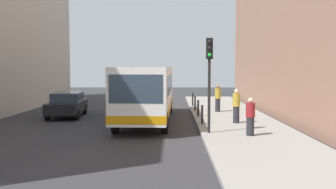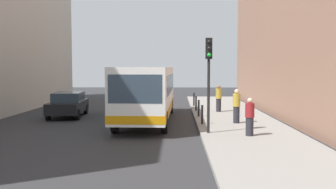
{
  "view_description": "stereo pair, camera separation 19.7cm",
  "coord_description": "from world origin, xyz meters",
  "px_view_note": "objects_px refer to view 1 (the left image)",
  "views": [
    {
      "loc": [
        1.98,
        -18.25,
        3.01
      ],
      "look_at": [
        1.74,
        1.46,
        1.63
      ],
      "focal_mm": 42.25,
      "sensor_mm": 36.0,
      "label": 1
    },
    {
      "loc": [
        2.17,
        -18.25,
        3.01
      ],
      "look_at": [
        1.74,
        1.46,
        1.63
      ],
      "focal_mm": 42.25,
      "sensor_mm": 36.0,
      "label": 2
    }
  ],
  "objects_px": {
    "pedestrian_mid_sidewalk": "(236,106)",
    "bollard_near": "(202,115)",
    "bollard_mid": "(198,108)",
    "pedestrian_near_signal": "(250,117)",
    "bus": "(147,90)",
    "pedestrian_far_sidewalk": "(218,98)",
    "traffic_light": "(209,67)",
    "bollard_far": "(195,103)",
    "bollard_farthest": "(193,99)",
    "car_beside_bus": "(67,104)"
  },
  "relations": [
    {
      "from": "bollard_far",
      "to": "pedestrian_far_sidewalk",
      "type": "distance_m",
      "value": 1.62
    },
    {
      "from": "car_beside_bus",
      "to": "pedestrian_near_signal",
      "type": "xyz_separation_m",
      "value": [
        9.59,
        -7.28,
        0.15
      ]
    },
    {
      "from": "bollard_near",
      "to": "pedestrian_near_signal",
      "type": "relative_size",
      "value": 0.6
    },
    {
      "from": "car_beside_bus",
      "to": "bollard_far",
      "type": "distance_m",
      "value": 8.17
    },
    {
      "from": "bollard_mid",
      "to": "pedestrian_mid_sidewalk",
      "type": "bearing_deg",
      "value": -56.85
    },
    {
      "from": "bus",
      "to": "pedestrian_near_signal",
      "type": "bearing_deg",
      "value": 131.46
    },
    {
      "from": "car_beside_bus",
      "to": "pedestrian_far_sidewalk",
      "type": "bearing_deg",
      "value": -173.98
    },
    {
      "from": "bollard_farthest",
      "to": "bollard_far",
      "type": "bearing_deg",
      "value": -90.0
    },
    {
      "from": "bollard_mid",
      "to": "pedestrian_near_signal",
      "type": "relative_size",
      "value": 0.6
    },
    {
      "from": "bollard_far",
      "to": "pedestrian_near_signal",
      "type": "distance_m",
      "value": 9.77
    },
    {
      "from": "pedestrian_mid_sidewalk",
      "to": "bollard_mid",
      "type": "bearing_deg",
      "value": 125.41
    },
    {
      "from": "traffic_light",
      "to": "bus",
      "type": "bearing_deg",
      "value": 121.98
    },
    {
      "from": "bollard_near",
      "to": "bollard_mid",
      "type": "relative_size",
      "value": 1.0
    },
    {
      "from": "traffic_light",
      "to": "bollard_far",
      "type": "xyz_separation_m",
      "value": [
        -0.1,
        8.9,
        -2.38
      ]
    },
    {
      "from": "bollard_near",
      "to": "bollard_mid",
      "type": "xyz_separation_m",
      "value": [
        0.0,
        3.14,
        0.0
      ]
    },
    {
      "from": "bollard_farthest",
      "to": "pedestrian_mid_sidewalk",
      "type": "relative_size",
      "value": 0.55
    },
    {
      "from": "bollard_mid",
      "to": "pedestrian_mid_sidewalk",
      "type": "distance_m",
      "value": 3.27
    },
    {
      "from": "bus",
      "to": "car_beside_bus",
      "type": "height_order",
      "value": "bus"
    },
    {
      "from": "bollard_near",
      "to": "pedestrian_mid_sidewalk",
      "type": "relative_size",
      "value": 0.55
    },
    {
      "from": "bollard_near",
      "to": "pedestrian_mid_sidewalk",
      "type": "height_order",
      "value": "pedestrian_mid_sidewalk"
    },
    {
      "from": "pedestrian_mid_sidewalk",
      "to": "pedestrian_far_sidewalk",
      "type": "bearing_deg",
      "value": 96.25
    },
    {
      "from": "bollard_mid",
      "to": "car_beside_bus",
      "type": "bearing_deg",
      "value": 174.11
    },
    {
      "from": "bollard_near",
      "to": "pedestrian_near_signal",
      "type": "height_order",
      "value": "pedestrian_near_signal"
    },
    {
      "from": "bollard_far",
      "to": "pedestrian_near_signal",
      "type": "bearing_deg",
      "value": -79.65
    },
    {
      "from": "traffic_light",
      "to": "bollard_mid",
      "type": "relative_size",
      "value": 4.32
    },
    {
      "from": "bus",
      "to": "pedestrian_far_sidewalk",
      "type": "relative_size",
      "value": 6.48
    },
    {
      "from": "car_beside_bus",
      "to": "pedestrian_near_signal",
      "type": "bearing_deg",
      "value": 138.76
    },
    {
      "from": "bollard_far",
      "to": "bollard_farthest",
      "type": "xyz_separation_m",
      "value": [
        0.0,
        3.14,
        0.0
      ]
    },
    {
      "from": "bus",
      "to": "bollard_mid",
      "type": "distance_m",
      "value": 3.24
    },
    {
      "from": "pedestrian_near_signal",
      "to": "pedestrian_far_sidewalk",
      "type": "distance_m",
      "value": 8.92
    },
    {
      "from": "bus",
      "to": "pedestrian_far_sidewalk",
      "type": "distance_m",
      "value": 5.55
    },
    {
      "from": "bollard_mid",
      "to": "bollard_farthest",
      "type": "bearing_deg",
      "value": 90.0
    },
    {
      "from": "pedestrian_far_sidewalk",
      "to": "traffic_light",
      "type": "bearing_deg",
      "value": -59.58
    },
    {
      "from": "traffic_light",
      "to": "bollard_mid",
      "type": "height_order",
      "value": "traffic_light"
    },
    {
      "from": "bus",
      "to": "bollard_near",
      "type": "distance_m",
      "value": 3.76
    },
    {
      "from": "pedestrian_near_signal",
      "to": "car_beside_bus",
      "type": "bearing_deg",
      "value": 155.07
    },
    {
      "from": "pedestrian_far_sidewalk",
      "to": "bollard_mid",
      "type": "bearing_deg",
      "value": -80.49
    },
    {
      "from": "bus",
      "to": "bollard_farthest",
      "type": "distance_m",
      "value": 7.9
    },
    {
      "from": "bollard_far",
      "to": "pedestrian_far_sidewalk",
      "type": "relative_size",
      "value": 0.56
    },
    {
      "from": "bollard_farthest",
      "to": "pedestrian_near_signal",
      "type": "xyz_separation_m",
      "value": [
        1.75,
        -12.74,
        0.31
      ]
    },
    {
      "from": "pedestrian_near_signal",
      "to": "bus",
      "type": "bearing_deg",
      "value": 142.52
    },
    {
      "from": "traffic_light",
      "to": "bollard_far",
      "type": "height_order",
      "value": "traffic_light"
    },
    {
      "from": "pedestrian_mid_sidewalk",
      "to": "bollard_farthest",
      "type": "bearing_deg",
      "value": 103.42
    },
    {
      "from": "bollard_far",
      "to": "pedestrian_near_signal",
      "type": "xyz_separation_m",
      "value": [
        1.75,
        -9.61,
        0.31
      ]
    },
    {
      "from": "bollard_far",
      "to": "bollard_farthest",
      "type": "height_order",
      "value": "same"
    },
    {
      "from": "bollard_farthest",
      "to": "pedestrian_far_sidewalk",
      "type": "distance_m",
      "value": 4.1
    },
    {
      "from": "pedestrian_mid_sidewalk",
      "to": "bollard_near",
      "type": "bearing_deg",
      "value": -164.34
    },
    {
      "from": "pedestrian_mid_sidewalk",
      "to": "pedestrian_far_sidewalk",
      "type": "xyz_separation_m",
      "value": [
        -0.36,
        5.17,
        -0.02
      ]
    },
    {
      "from": "bus",
      "to": "bollard_near",
      "type": "bearing_deg",
      "value": 144.52
    },
    {
      "from": "traffic_light",
      "to": "bollard_mid",
      "type": "bearing_deg",
      "value": 90.99
    }
  ]
}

